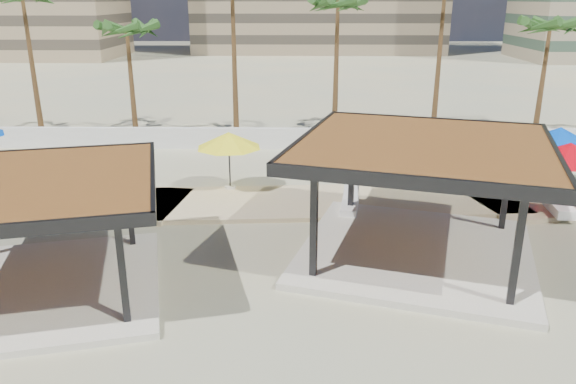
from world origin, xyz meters
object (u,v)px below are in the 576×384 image
object	(u,v)px
umbrella_c	(569,152)
lounger_a	(132,203)
pavilion_west	(33,226)
lounger_c	(558,205)
lounger_b	(350,206)
pavilion_central	(421,189)

from	to	relation	value
umbrella_c	lounger_a	size ratio (longest dim) A/B	1.51
pavilion_west	lounger_c	size ratio (longest dim) A/B	3.61
umbrella_c	lounger_c	distance (m)	2.14
lounger_b	pavilion_west	bearing A→B (deg)	133.03
umbrella_c	lounger_b	bearing A→B (deg)	-179.04
pavilion_central	pavilion_west	world-z (taller)	pavilion_central
lounger_c	pavilion_central	bearing A→B (deg)	125.97
pavilion_central	lounger_b	world-z (taller)	pavilion_central
pavilion_central	lounger_b	distance (m)	4.62
lounger_c	umbrella_c	bearing A→B (deg)	-55.29
pavilion_central	lounger_c	size ratio (longest dim) A/B	4.18
pavilion_central	lounger_a	bearing A→B (deg)	177.12
pavilion_central	pavilion_west	xyz separation A→B (m)	(-11.35, -2.65, -0.26)
lounger_c	pavilion_west	bearing A→B (deg)	115.07
pavilion_central	lounger_b	bearing A→B (deg)	133.36
pavilion_west	lounger_c	distance (m)	18.90
pavilion_central	pavilion_west	size ratio (longest dim) A/B	1.16
umbrella_c	lounger_b	distance (m)	8.62
umbrella_c	lounger_a	bearing A→B (deg)	-179.56
lounger_c	lounger_b	bearing A→B (deg)	95.48
pavilion_central	umbrella_c	bearing A→B (deg)	47.66
pavilion_west	lounger_a	distance (m)	6.67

